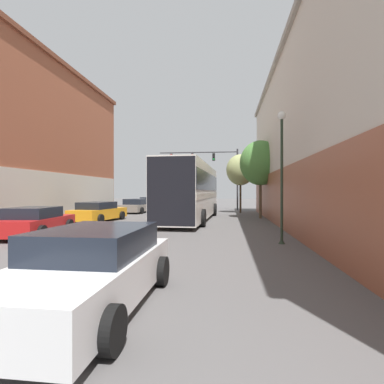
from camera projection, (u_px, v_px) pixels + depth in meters
name	position (u px, v px, depth m)	size (l,w,h in m)	color
lane_center_line	(156.00, 222.00, 19.45)	(0.14, 45.56, 0.01)	silver
building_right_storefront	(380.00, 131.00, 15.06)	(9.92, 29.26, 9.75)	beige
bus	(191.00, 190.00, 20.59)	(3.17, 12.57, 3.75)	silver
hatchback_foreground	(92.00, 269.00, 5.10)	(2.09, 4.34, 1.33)	silver
parked_car_left_near	(35.00, 222.00, 13.15)	(2.37, 4.23, 1.28)	red
parked_car_left_mid	(98.00, 212.00, 19.81)	(2.54, 4.68, 1.28)	orange
parked_car_left_far	(138.00, 206.00, 27.85)	(2.54, 4.72, 1.29)	slate
parked_car_left_distant	(149.00, 203.00, 34.02)	(2.05, 4.04, 1.32)	silver
traffic_signal_gantry	(211.00, 165.00, 31.78)	(8.41, 0.36, 6.46)	#333338
street_lamp	(282.00, 168.00, 11.25)	(0.31, 0.31, 4.99)	#233323
street_tree_near	(260.00, 163.00, 21.91)	(2.99, 2.69, 5.71)	brown
street_tree_far	(240.00, 170.00, 27.62)	(2.61, 2.34, 5.41)	#3D2D1E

